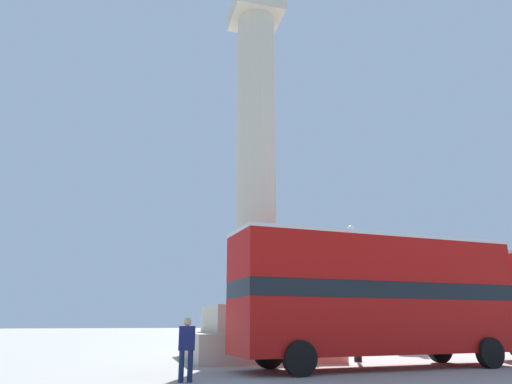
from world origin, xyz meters
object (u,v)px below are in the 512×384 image
(bus_b, at_px, (376,294))
(pedestrian_near_lamp, at_px, (187,346))
(monument_column, at_px, (256,225))
(street_lamp, at_px, (354,284))
(equestrian_statue, at_px, (402,313))

(bus_b, relative_size, pedestrian_near_lamp, 6.40)
(monument_column, distance_m, bus_b, 6.75)
(monument_column, relative_size, pedestrian_near_lamp, 11.45)
(street_lamp, distance_m, pedestrian_near_lamp, 8.88)
(pedestrian_near_lamp, bearing_deg, equestrian_statue, -136.74)
(bus_b, relative_size, equestrian_statue, 1.62)
(bus_b, relative_size, street_lamp, 1.90)
(equestrian_statue, relative_size, street_lamp, 1.17)
(monument_column, distance_m, equestrian_statue, 11.29)
(bus_b, bearing_deg, equestrian_statue, 48.54)
(bus_b, bearing_deg, monument_column, 115.33)
(monument_column, xyz_separation_m, bus_b, (2.95, -5.07, -3.32))
(equestrian_statue, xyz_separation_m, street_lamp, (-6.28, -6.50, 1.01))
(monument_column, distance_m, pedestrian_near_lamp, 9.27)
(bus_b, xyz_separation_m, street_lamp, (0.57, 2.72, 0.56))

